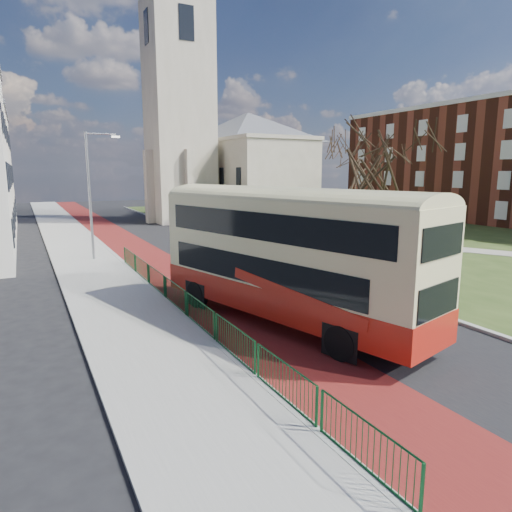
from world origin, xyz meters
TOP-DOWN VIEW (x-y plane):
  - ground at (0.00, 0.00)m, footprint 160.00×160.00m
  - road_carriageway at (1.50, 20.00)m, footprint 9.00×120.00m
  - bus_lane at (-1.20, 20.00)m, footprint 3.40×120.00m
  - pavement_west at (-5.00, 20.00)m, footprint 4.00×120.00m
  - kerb_west at (-3.00, 20.00)m, footprint 0.25×120.00m
  - kerb_east at (6.10, 22.00)m, footprint 0.25×80.00m
  - grass_green at (26.00, 22.00)m, footprint 40.00×80.00m
  - footpath at (20.00, 10.00)m, footprint 18.84×32.82m
  - pedestrian_railing at (-2.95, 4.00)m, footprint 0.07×24.00m
  - gothic_church at (12.56, 38.00)m, footprint 16.38×18.00m
  - brick_terrace at (40.00, 20.00)m, footprint 10.30×44.30m
  - streetlamp at (-4.35, 18.00)m, footprint 2.13×0.18m
  - bus at (0.24, 1.69)m, footprint 5.79×12.11m
  - winter_tree_near at (12.36, 11.23)m, footprint 8.08×8.08m
  - winter_tree_far at (21.90, 22.59)m, footprint 6.36×6.36m
  - litter_bin at (8.65, 5.73)m, footprint 0.72×0.72m

SIDE VIEW (x-z plane):
  - ground at x=0.00m, z-range 0.00..0.00m
  - road_carriageway at x=1.50m, z-range 0.00..0.01m
  - bus_lane at x=-1.20m, z-range 0.00..0.01m
  - grass_green at x=26.00m, z-range 0.00..0.04m
  - footpath at x=20.00m, z-range 0.04..0.07m
  - pavement_west at x=-5.00m, z-range 0.00..0.12m
  - kerb_west at x=-3.00m, z-range 0.00..0.13m
  - kerb_east at x=6.10m, z-range 0.00..0.13m
  - litter_bin at x=8.65m, z-range 0.04..1.01m
  - pedestrian_railing at x=-2.95m, z-range -0.01..1.11m
  - bus at x=0.24m, z-range 0.35..5.29m
  - streetlamp at x=-4.35m, z-range 0.59..8.59m
  - winter_tree_far at x=21.90m, z-range 1.82..11.09m
  - winter_tree_near at x=12.36m, z-range 1.87..11.34m
  - brick_terrace at x=40.00m, z-range 0.01..13.51m
  - gothic_church at x=12.56m, z-range -6.87..33.13m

